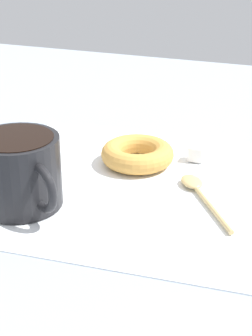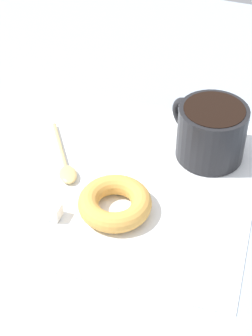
% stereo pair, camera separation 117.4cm
% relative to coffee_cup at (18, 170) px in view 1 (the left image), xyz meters
% --- Properties ---
extents(ground_plane, '(1.20, 1.20, 0.02)m').
position_rel_coffee_cup_xyz_m(ground_plane, '(-0.10, -0.10, -0.05)').
color(ground_plane, '#99A8B7').
extents(napkin, '(0.36, 0.36, 0.00)m').
position_rel_coffee_cup_xyz_m(napkin, '(-0.09, -0.09, -0.04)').
color(napkin, white).
rests_on(napkin, ground_plane).
extents(coffee_cup, '(0.12, 0.09, 0.08)m').
position_rel_coffee_cup_xyz_m(coffee_cup, '(0.00, 0.00, 0.00)').
color(coffee_cup, black).
rests_on(coffee_cup, napkin).
extents(donut, '(0.09, 0.09, 0.03)m').
position_rel_coffee_cup_xyz_m(donut, '(-0.09, -0.15, -0.03)').
color(donut, gold).
rests_on(donut, napkin).
extents(spoon, '(0.09, 0.12, 0.01)m').
position_rel_coffee_cup_xyz_m(spoon, '(-0.18, -0.09, -0.04)').
color(spoon, '#D8B772').
rests_on(spoon, napkin).
extents(sugar_cube, '(0.02, 0.02, 0.02)m').
position_rel_coffee_cup_xyz_m(sugar_cube, '(-0.15, -0.18, -0.03)').
color(sugar_cube, white).
rests_on(sugar_cube, napkin).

